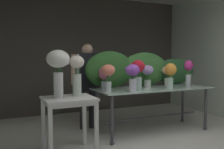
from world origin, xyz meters
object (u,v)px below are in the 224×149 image
object	(u,v)px
side_table_white	(69,105)
vase_lilac_freesia	(147,74)
vase_cream_lisianthus_tall	(77,74)
florist	(87,76)
vase_violet_hydrangea	(133,75)
vase_white_roses_tall	(58,66)
vase_coral_lilies	(108,74)
display_table_glass	(153,94)
vase_rosy_tulips	(105,76)
vase_sunset_ranunculus	(170,73)
vase_magenta_anemones	(188,71)
vase_crimson_snapdragons	(138,71)
vase_peach_roses	(167,73)

from	to	relation	value
side_table_white	vase_lilac_freesia	size ratio (longest dim) A/B	1.97
vase_cream_lisianthus_tall	florist	bearing A→B (deg)	63.05
vase_violet_hydrangea	vase_white_roses_tall	xyz separation A→B (m)	(-1.19, -0.08, 0.16)
florist	vase_coral_lilies	xyz separation A→B (m)	(0.04, -0.85, 0.10)
vase_lilac_freesia	vase_coral_lilies	world-z (taller)	vase_coral_lilies
vase_violet_hydrangea	vase_lilac_freesia	size ratio (longest dim) A/B	1.08
display_table_glass	vase_lilac_freesia	bearing A→B (deg)	157.68
side_table_white	vase_coral_lilies	world-z (taller)	vase_coral_lilies
vase_rosy_tulips	vase_coral_lilies	bearing A→B (deg)	-102.71
vase_rosy_tulips	vase_cream_lisianthus_tall	world-z (taller)	vase_cream_lisianthus_tall
vase_sunset_ranunculus	vase_violet_hydrangea	bearing A→B (deg)	-177.79
vase_magenta_anemones	vase_coral_lilies	size ratio (longest dim) A/B	1.11
display_table_glass	vase_rosy_tulips	size ratio (longest dim) A/B	5.28
florist	vase_cream_lisianthus_tall	xyz separation A→B (m)	(-0.51, -1.00, 0.13)
vase_violet_hydrangea	vase_coral_lilies	size ratio (longest dim) A/B	1.00
vase_lilac_freesia	vase_coral_lilies	bearing A→B (deg)	-166.86
side_table_white	florist	bearing A→B (deg)	58.54
vase_rosy_tulips	vase_crimson_snapdragons	xyz separation A→B (m)	(0.50, -0.24, 0.07)
vase_white_roses_tall	vase_crimson_snapdragons	bearing A→B (deg)	10.37
vase_sunset_ranunculus	florist	bearing A→B (deg)	140.59
display_table_glass	vase_rosy_tulips	distance (m)	0.95
vase_coral_lilies	vase_cream_lisianthus_tall	world-z (taller)	vase_cream_lisianthus_tall
vase_crimson_snapdragons	vase_magenta_anemones	distance (m)	1.03
side_table_white	vase_sunset_ranunculus	distance (m)	1.85
vase_rosy_tulips	vase_magenta_anemones	world-z (taller)	vase_magenta_anemones
vase_white_roses_tall	vase_lilac_freesia	bearing A→B (deg)	13.61
side_table_white	vase_sunset_ranunculus	size ratio (longest dim) A/B	1.81
vase_lilac_freesia	vase_cream_lisianthus_tall	bearing A→B (deg)	-166.06
side_table_white	vase_white_roses_tall	distance (m)	0.56
vase_cream_lisianthus_tall	vase_lilac_freesia	bearing A→B (deg)	13.94
side_table_white	florist	world-z (taller)	florist
display_table_glass	florist	bearing A→B (deg)	144.79
florist	vase_rosy_tulips	bearing A→B (deg)	-79.15
vase_crimson_snapdragons	vase_cream_lisianthus_tall	bearing A→B (deg)	-170.03
vase_lilac_freesia	vase_peach_roses	xyz separation A→B (m)	(0.49, 0.08, -0.00)
display_table_glass	vase_coral_lilies	distance (m)	1.03
vase_peach_roses	vase_cream_lisianthus_tall	bearing A→B (deg)	-167.35
florist	vase_violet_hydrangea	xyz separation A→B (m)	(0.41, -0.98, 0.09)
florist	vase_magenta_anemones	size ratio (longest dim) A/B	3.29
vase_rosy_tulips	vase_cream_lisianthus_tall	distance (m)	0.76
vase_lilac_freesia	vase_peach_roses	bearing A→B (deg)	8.89
vase_lilac_freesia	vase_white_roses_tall	size ratio (longest dim) A/B	0.61
florist	vase_coral_lilies	bearing A→B (deg)	-87.17
display_table_glass	vase_magenta_anemones	distance (m)	0.78
display_table_glass	vase_peach_roses	size ratio (longest dim) A/B	5.55
vase_cream_lisianthus_tall	vase_violet_hydrangea	bearing A→B (deg)	1.22
vase_sunset_ranunculus	vase_peach_roses	distance (m)	0.43
side_table_white	vase_white_roses_tall	bearing A→B (deg)	179.92
side_table_white	vase_peach_roses	world-z (taller)	vase_peach_roses
vase_rosy_tulips	display_table_glass	bearing A→B (deg)	-8.48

